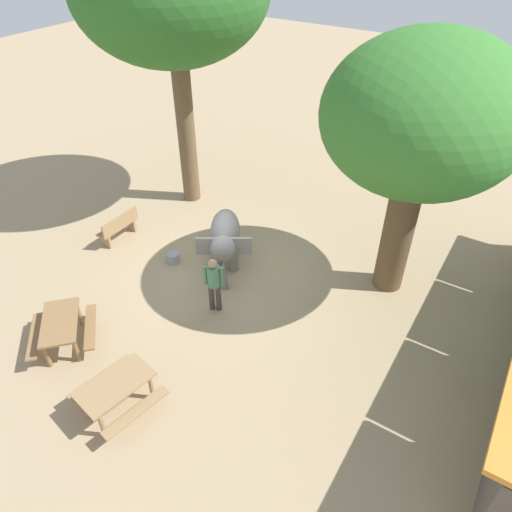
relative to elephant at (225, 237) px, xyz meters
name	(u,v)px	position (x,y,z in m)	size (l,w,h in m)	color
ground_plane	(227,274)	(0.34, 0.27, -0.98)	(60.00, 60.00, 0.00)	tan
elephant	(225,237)	(0.00, 0.00, 0.00)	(2.11, 1.94, 1.54)	slate
person_handler	(214,281)	(1.66, 0.84, -0.04)	(0.32, 0.46, 1.62)	#3F3833
shade_tree_main	(424,118)	(-1.71, 4.24, 3.77)	(4.88, 4.48, 6.56)	brown
wooden_bench	(119,226)	(0.73, -3.52, -0.51)	(1.40, 0.41, 0.88)	#9E7A51
picnic_table_near	(117,390)	(5.11, 0.91, -0.40)	(1.74, 1.72, 0.78)	#9E7A51
picnic_table_far	(61,327)	(4.55, -1.47, -0.40)	(2.11, 2.11, 0.78)	olive
feed_bucket	(174,258)	(0.75, -1.36, -0.82)	(0.36, 0.36, 0.32)	gray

